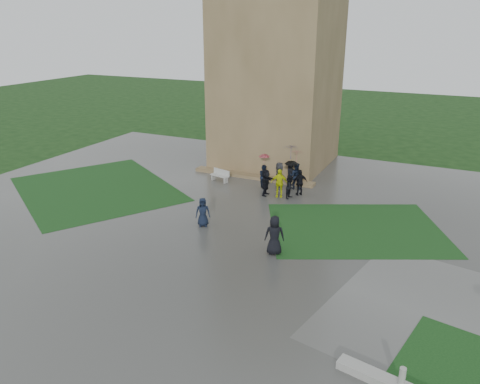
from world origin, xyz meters
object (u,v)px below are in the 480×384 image
at_px(bench, 220,175).
at_px(pedestrian_near, 274,235).
at_px(pedestrian_mid, 203,212).
at_px(tower, 278,44).

bearing_deg(bench, pedestrian_near, -34.83).
distance_m(pedestrian_mid, pedestrian_near, 4.89).
xyz_separation_m(tower, pedestrian_mid, (0.89, -13.18, -8.18)).
bearing_deg(tower, pedestrian_mid, -86.15).
distance_m(tower, pedestrian_mid, 15.53).
relative_size(bench, pedestrian_mid, 0.94).
height_order(bench, pedestrian_near, pedestrian_near).
xyz_separation_m(tower, pedestrian_near, (5.57, -14.57, -8.02)).
relative_size(tower, pedestrian_near, 9.34).
height_order(tower, pedestrian_near, tower).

